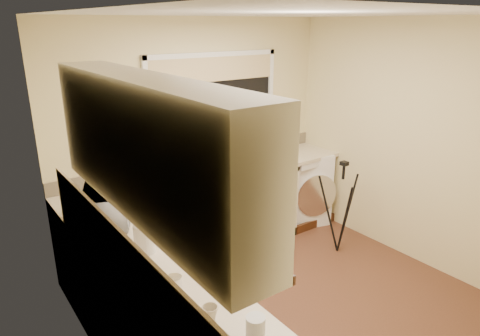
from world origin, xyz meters
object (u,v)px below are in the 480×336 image
Objects in this scene: washing_machine at (298,186)px; kettle at (145,239)px; tripod at (341,208)px; cup_back at (281,150)px; laptop at (162,179)px; plant_b at (196,145)px; steel_jar at (174,286)px; plant_a at (171,148)px; soap_bottle_clear at (271,133)px; plant_c at (216,141)px; plant_d at (238,137)px; dish_rack at (267,156)px; soap_bottle_green at (261,130)px; microwave at (107,206)px; cup_left at (210,313)px; glass_jug at (255,329)px.

kettle is at bearing -140.38° from washing_machine.
tripod is 8.77× the size of cup_back.
laptop is 0.62m from plant_b.
steel_jar is 1.05× the size of cup_back.
plant_a is at bearing -171.42° from washing_machine.
plant_c is at bearing -178.90° from soap_bottle_clear.
washing_machine is 0.56m from cup_back.
plant_b is (-1.14, 1.05, 0.65)m from tripod.
tripod is 4.30× the size of plant_d.
dish_rack is 2.71m from steel_jar.
soap_bottle_green is at bearing 3.15° from plant_c.
kettle is at bearing -137.58° from plant_c.
soap_bottle_green is (0.65, 0.04, 0.02)m from plant_c.
plant_d reaches higher than microwave.
laptop is 1.80× the size of plant_c.
cup_left is at bearing -91.49° from kettle.
dish_rack is 1.16m from plant_a.
plant_d is at bearing -177.28° from washing_machine.
laptop is at bearing -155.06° from plant_b.
laptop is 1.12m from plant_d.
plant_b is (-0.83, 0.18, 0.23)m from dish_rack.
kettle reaches higher than cup_back.
washing_machine is at bearing -12.57° from plant_d.
washing_machine is at bearing -20.28° from laptop.
laptop is 1.91m from tripod.
laptop is 0.86m from microwave.
cup_left is at bearing -133.54° from soap_bottle_green.
plant_d is 1.34× the size of soap_bottle_clear.
microwave is 4.16× the size of cup_back.
microwave reaches higher than glass_jug.
steel_jar is (-2.60, -1.71, 0.51)m from washing_machine.
plant_d is at bearing 167.73° from cup_back.
washing_machine is 6.39× the size of glass_jug.
cup_left is at bearing -80.11° from steel_jar.
plant_c reaches higher than dish_rack.
dish_rack is at bearing 49.44° from glass_jug.
microwave is 1.92m from plant_d.
washing_machine is 3.28m from cup_left.
plant_c is 0.30m from plant_d.
plant_c is (1.50, 1.87, 0.21)m from steel_jar.
washing_machine is 2.69m from microwave.
steel_jar is 2.15m from plant_a.
plant_a is 2.40m from cup_left.
soap_bottle_clear is (2.26, 0.73, 0.10)m from microwave.
soap_bottle_green reaches higher than plant_c.
plant_a is 1.10× the size of plant_b.
kettle reaches higher than cup_left.
laptop is 2.28m from glass_jug.
laptop is 1.59m from soap_bottle_clear.
kettle reaches higher than tripod.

